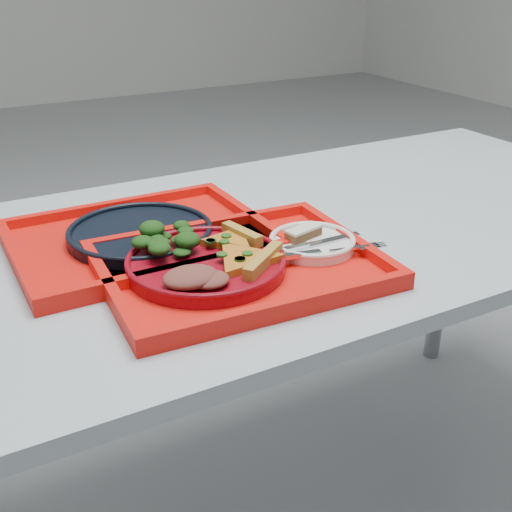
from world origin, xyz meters
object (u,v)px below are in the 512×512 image
tray_main (239,269)px  dinner_plate (206,265)px  dessert_bar (303,233)px  tray_far (141,242)px  navy_plate (140,235)px

tray_main → dinner_plate: 0.06m
tray_main → dessert_bar: (0.14, 0.02, 0.03)m
tray_far → dinner_plate: size_ratio=1.73×
dinner_plate → tray_far: bearing=106.0°
tray_far → navy_plate: (0.00, 0.00, 0.01)m
tray_main → navy_plate: bearing=123.0°
dinner_plate → dessert_bar: bearing=2.7°
tray_main → tray_far: (-0.11, 0.18, 0.00)m
tray_main → dinner_plate: bearing=173.0°
tray_far → navy_plate: size_ratio=1.73×
dessert_bar → dinner_plate: bearing=168.7°
dinner_plate → navy_plate: (-0.05, 0.17, -0.00)m
tray_main → navy_plate: 0.21m
navy_plate → dessert_bar: (0.24, -0.17, 0.02)m
tray_far → dinner_plate: dinner_plate is taller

